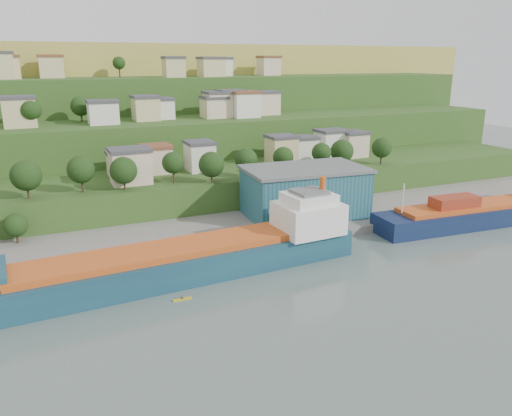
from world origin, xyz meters
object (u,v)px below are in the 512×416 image
cargo_ship_near (188,261)px  kayak_orange (146,294)px  cargo_ship_far (489,213)px  warehouse (305,191)px

cargo_ship_near → kayak_orange: (-9.72, -5.12, -2.92)m
cargo_ship_far → warehouse: size_ratio=1.93×
kayak_orange → cargo_ship_far: bearing=-2.1°
kayak_orange → cargo_ship_near: bearing=21.8°
cargo_ship_far → warehouse: bearing=159.8°
cargo_ship_near → kayak_orange: bearing=-155.6°
warehouse → kayak_orange: (-47.52, -26.20, -8.22)m
warehouse → kayak_orange: warehouse is taller
cargo_ship_near → cargo_ship_far: 82.56m
warehouse → cargo_ship_near: bearing=-146.7°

